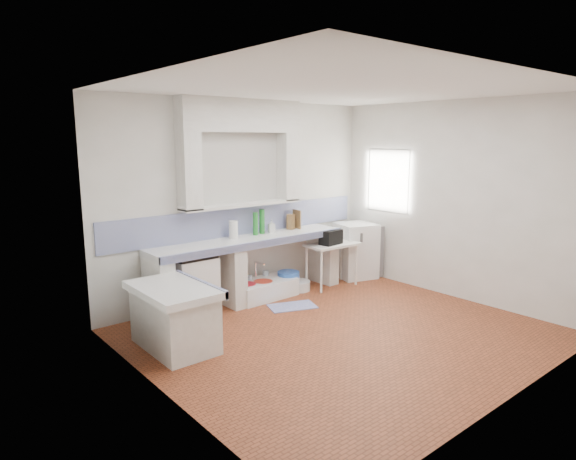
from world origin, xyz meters
TOP-DOWN VIEW (x-y plane):
  - floor at (0.00, 0.00)m, footprint 4.50×4.50m
  - ceiling at (0.00, 0.00)m, footprint 4.50×4.50m
  - wall_back at (0.00, 2.00)m, footprint 4.50×0.00m
  - wall_front at (0.00, -2.00)m, footprint 4.50×0.00m
  - wall_left at (-2.25, 0.00)m, footprint 0.00×4.50m
  - wall_right at (2.25, 0.00)m, footprint 0.00×4.50m
  - alcove_mass at (-0.10, 1.88)m, footprint 1.90×0.25m
  - window_frame at (2.42, 1.20)m, footprint 0.35×0.86m
  - lace_valance at (2.28, 1.20)m, footprint 0.01×0.84m
  - counter_slab at (-0.10, 1.70)m, footprint 3.00×0.60m
  - counter_lip at (-0.10, 1.42)m, footprint 3.00×0.04m
  - counter_pier_left at (-1.50, 1.70)m, footprint 0.20×0.55m
  - counter_pier_mid at (-0.45, 1.70)m, footprint 0.20×0.55m
  - counter_pier_right at (1.30, 1.70)m, footprint 0.20×0.55m
  - peninsula_top at (-1.70, 0.90)m, footprint 0.70×1.10m
  - peninsula_base at (-1.70, 0.90)m, footprint 0.60×1.00m
  - peninsula_lip at (-1.37, 0.90)m, footprint 0.04×1.10m
  - backsplash at (0.00, 1.99)m, footprint 4.27×0.03m
  - stove at (-1.04, 1.69)m, footprint 0.54×0.53m
  - sink at (0.09, 1.66)m, footprint 0.95×0.53m
  - side_table at (1.25, 1.44)m, footprint 0.84×0.50m
  - fridge at (1.93, 1.56)m, footprint 0.73×0.73m
  - bucket_red at (-0.20, 1.68)m, footprint 0.32×0.32m
  - bucket_orange at (0.06, 1.63)m, footprint 0.36×0.36m
  - bucket_blue at (0.54, 1.64)m, footprint 0.44×0.44m
  - basin_white at (0.71, 1.61)m, footprint 0.47×0.47m
  - water_bottle_a at (-0.03, 1.84)m, footprint 0.11×0.11m
  - water_bottle_b at (0.27, 1.85)m, footprint 0.09×0.09m
  - black_bag at (1.19, 1.41)m, footprint 0.37×0.24m
  - green_bottle_a at (0.08, 1.82)m, footprint 0.09×0.09m
  - green_bottle_b at (0.22, 1.85)m, footprint 0.10×0.10m
  - knife_block at (0.77, 1.85)m, footprint 0.14×0.13m
  - cutting_board at (0.89, 1.85)m, footprint 0.05×0.21m
  - paper_towel at (-0.31, 1.81)m, footprint 0.14×0.14m
  - soap_bottle at (0.36, 1.81)m, footprint 0.11×0.12m
  - rug at (0.15, 1.09)m, footprint 0.72×0.56m

SIDE VIEW (x-z plane):
  - floor at x=0.00m, z-range 0.00..0.00m
  - rug at x=0.15m, z-range 0.00..0.01m
  - basin_white at x=0.71m, z-range 0.00..0.14m
  - sink at x=0.09m, z-range 0.00..0.23m
  - bucket_orange at x=0.06m, z-range 0.00..0.26m
  - bucket_red at x=-0.20m, z-range 0.00..0.26m
  - water_bottle_a at x=-0.03m, z-range 0.00..0.31m
  - bucket_blue at x=0.54m, z-range 0.00..0.31m
  - water_bottle_b at x=0.27m, z-range 0.00..0.33m
  - peninsula_base at x=-1.70m, z-range 0.00..0.62m
  - side_table at x=1.25m, z-range 0.32..0.36m
  - stove at x=-1.04m, z-range 0.00..0.77m
  - counter_pier_left at x=-1.50m, z-range 0.00..0.82m
  - counter_pier_mid at x=-0.45m, z-range 0.00..0.82m
  - counter_pier_right at x=1.30m, z-range 0.00..0.82m
  - fridge at x=1.93m, z-range 0.00..0.90m
  - peninsula_top at x=-1.70m, z-range 0.62..0.70m
  - peninsula_lip at x=-1.37m, z-range 0.61..0.71m
  - black_bag at x=1.19m, z-range 0.68..0.90m
  - counter_slab at x=-0.10m, z-range 0.82..0.90m
  - counter_lip at x=-0.10m, z-range 0.81..0.91m
  - soap_bottle at x=0.36m, z-range 0.90..1.10m
  - knife_block at x=0.77m, z-range 0.90..1.13m
  - paper_towel at x=-0.31m, z-range 0.90..1.15m
  - cutting_board at x=0.89m, z-range 0.90..1.19m
  - green_bottle_a at x=0.08m, z-range 0.90..1.23m
  - green_bottle_b at x=0.22m, z-range 0.90..1.26m
  - backsplash at x=0.00m, z-range 0.90..1.30m
  - wall_back at x=0.00m, z-range -0.85..3.65m
  - wall_front at x=0.00m, z-range -0.85..3.65m
  - wall_left at x=-2.25m, z-range -0.85..3.65m
  - wall_right at x=2.25m, z-range -0.85..3.65m
  - window_frame at x=2.42m, z-range 1.07..2.13m
  - lace_valance at x=2.28m, z-range 1.86..2.10m
  - alcove_mass at x=-0.10m, z-range 2.35..2.80m
  - ceiling at x=0.00m, z-range 2.80..2.80m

